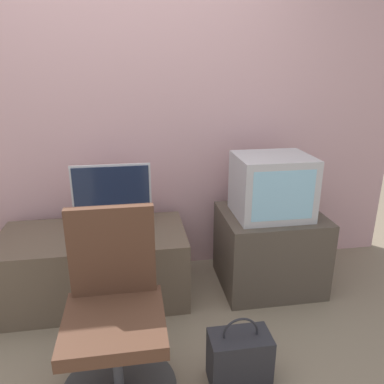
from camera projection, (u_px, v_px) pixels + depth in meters
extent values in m
cube|color=#CC9EA3|center=(121.00, 107.00, 2.73)|extent=(4.40, 0.05, 2.60)
cube|color=brown|center=(95.00, 266.00, 2.64)|extent=(1.27, 0.62, 0.50)
cube|color=#4C4238|center=(269.00, 249.00, 2.80)|extent=(0.72, 0.61, 0.58)
cylinder|color=silver|center=(114.00, 225.00, 2.66)|extent=(0.17, 0.17, 0.02)
cylinder|color=silver|center=(114.00, 219.00, 2.64)|extent=(0.09, 0.09, 0.07)
cube|color=silver|center=(112.00, 191.00, 2.58)|extent=(0.54, 0.01, 0.38)
cube|color=#19233D|center=(112.00, 191.00, 2.58)|extent=(0.51, 0.02, 0.35)
cube|color=silver|center=(112.00, 235.00, 2.52)|extent=(0.35, 0.13, 0.01)
ellipsoid|color=#4C4C51|center=(149.00, 231.00, 2.54)|extent=(0.05, 0.04, 0.04)
cube|color=#B7B7BC|center=(272.00, 186.00, 2.61)|extent=(0.51, 0.43, 0.43)
cube|color=#8CC6E5|center=(283.00, 196.00, 2.41)|extent=(0.42, 0.01, 0.34)
cylinder|color=#4C4C51|center=(117.00, 359.00, 1.85)|extent=(0.05, 0.05, 0.36)
cube|color=#513323|center=(114.00, 324.00, 1.79)|extent=(0.48, 0.48, 0.07)
cube|color=#513323|center=(112.00, 251.00, 1.90)|extent=(0.43, 0.05, 0.48)
cube|color=#232328|center=(239.00, 359.00, 1.95)|extent=(0.32, 0.18, 0.29)
torus|color=#232328|center=(241.00, 333.00, 1.90)|extent=(0.19, 0.01, 0.19)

